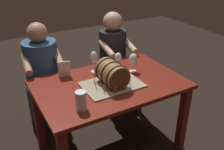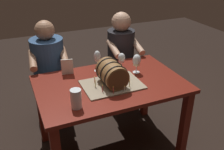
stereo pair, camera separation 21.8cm
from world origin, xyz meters
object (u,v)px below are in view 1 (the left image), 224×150
object	(u,v)px
wine_glass_empty	(94,58)
person_seated_right	(113,65)
dining_table	(110,94)
wine_glass_rose	(118,58)
person_seated_left	(44,81)
menu_card	(64,69)
beer_pint	(81,102)
wine_glass_white	(133,60)
barrel_cake	(112,75)

from	to	relation	value
wine_glass_empty	person_seated_right	size ratio (longest dim) A/B	0.18
person_seated_right	wine_glass_empty	bearing A→B (deg)	-137.07
dining_table	person_seated_right	size ratio (longest dim) A/B	1.10
wine_glass_rose	person_seated_left	world-z (taller)	person_seated_left
menu_card	beer_pint	bearing A→B (deg)	-83.98
wine_glass_white	beer_pint	size ratio (longest dim) A/B	1.22
dining_table	wine_glass_rose	xyz separation A→B (m)	(0.19, 0.18, 0.24)
barrel_cake	beer_pint	xyz separation A→B (m)	(-0.38, -0.21, -0.03)
wine_glass_white	beer_pint	xyz separation A→B (m)	(-0.70, -0.35, -0.05)
barrel_cake	wine_glass_empty	distance (m)	0.32
wine_glass_white	beer_pint	distance (m)	0.78
beer_pint	menu_card	size ratio (longest dim) A/B	0.95
dining_table	barrel_cake	xyz separation A→B (m)	(-0.01, -0.05, 0.21)
barrel_cake	dining_table	bearing A→B (deg)	82.65
beer_pint	person_seated_left	world-z (taller)	person_seated_left
dining_table	wine_glass_empty	distance (m)	0.37
barrel_cake	beer_pint	size ratio (longest dim) A/B	3.35
wine_glass_white	wine_glass_rose	xyz separation A→B (m)	(-0.11, 0.09, 0.01)
wine_glass_rose	beer_pint	world-z (taller)	wine_glass_rose
wine_glass_white	wine_glass_rose	world-z (taller)	wine_glass_white
barrel_cake	wine_glass_rose	distance (m)	0.31
wine_glass_white	person_seated_left	distance (m)	0.99
beer_pint	person_seated_left	distance (m)	0.98
person_seated_right	menu_card	bearing A→B (deg)	-152.76
barrel_cake	wine_glass_white	distance (m)	0.35
person_seated_left	barrel_cake	bearing A→B (deg)	-60.44
barrel_cake	person_seated_right	distance (m)	0.90
wine_glass_white	person_seated_right	xyz separation A→B (m)	(0.11, 0.59, -0.32)
wine_glass_empty	person_seated_left	xyz separation A→B (m)	(-0.40, 0.41, -0.34)
person_seated_left	person_seated_right	xyz separation A→B (m)	(0.84, -0.00, -0.01)
wine_glass_rose	beer_pint	distance (m)	0.73
menu_card	person_seated_right	world-z (taller)	person_seated_right
barrel_cake	person_seated_right	world-z (taller)	person_seated_right
menu_card	person_seated_left	world-z (taller)	person_seated_left
barrel_cake	wine_glass_white	world-z (taller)	barrel_cake
wine_glass_empty	menu_card	bearing A→B (deg)	173.02
person_seated_right	barrel_cake	bearing A→B (deg)	-120.32
dining_table	beer_pint	bearing A→B (deg)	-146.03
barrel_cake	wine_glass_rose	world-z (taller)	barrel_cake
barrel_cake	person_seated_right	bearing A→B (deg)	59.68
beer_pint	person_seated_right	world-z (taller)	person_seated_right
wine_glass_white	menu_card	distance (m)	0.66
beer_pint	wine_glass_rose	bearing A→B (deg)	37.41
barrel_cake	wine_glass_empty	world-z (taller)	barrel_cake
dining_table	wine_glass_white	bearing A→B (deg)	16.30
dining_table	wine_glass_white	xyz separation A→B (m)	(0.31, 0.09, 0.24)
menu_card	person_seated_left	xyz separation A→B (m)	(-0.11, 0.38, -0.27)
person_seated_right	beer_pint	bearing A→B (deg)	-130.66
wine_glass_empty	wine_glass_rose	world-z (taller)	wine_glass_empty
wine_glass_rose	menu_card	distance (m)	0.52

